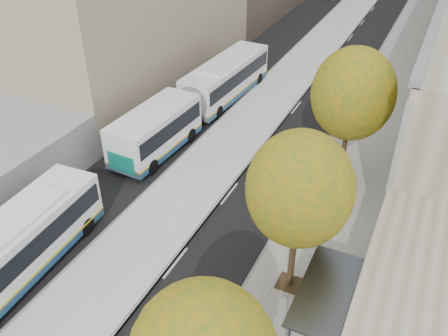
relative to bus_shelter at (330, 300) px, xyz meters
The scene contains 6 objects.
bus_platform 25.96m from the bus_shelter, 111.69° to the left, with size 4.25×150.00×0.15m, color #B7B7B7.
sidewalk 24.19m from the bus_shelter, 93.72° to the left, with size 4.75×150.00×0.08m, color gray.
bus_shelter is the anchor object (origin of this frame).
tree_c 4.23m from the bus_shelter, 135.67° to the left, with size 4.20×4.20×7.28m.
tree_d 11.70m from the bus_shelter, 100.71° to the left, with size 4.40×4.40×7.60m.
bus_far 19.51m from the bus_shelter, 132.15° to the left, with size 3.50×17.73×2.94m.
Camera 1 is at (7.25, -1.47, 15.96)m, focal length 38.00 mm.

